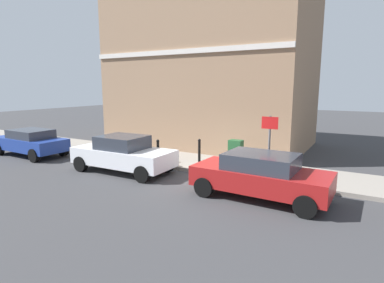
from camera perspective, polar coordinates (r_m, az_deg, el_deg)
ground at (r=11.87m, az=4.25°, el=-7.07°), size 80.00×80.00×0.00m
sidewalk at (r=16.61m, az=-11.88°, el=-2.04°), size 2.75×30.00×0.15m
corner_building at (r=18.99m, az=3.85°, el=13.61°), size 7.24×10.95×9.36m
car_red at (r=10.04m, az=12.39°, el=-5.98°), size 1.98×4.26×1.43m
car_white at (r=13.11m, az=-12.48°, el=-2.19°), size 1.93×4.33×1.50m
car_blue at (r=17.81m, az=-27.44°, el=-0.04°), size 1.84×4.09×1.35m
utility_cabinet at (r=13.12m, az=7.97°, el=-2.41°), size 0.46×0.61×1.15m
bollard_near_cabinet at (r=13.94m, az=1.35°, el=-1.47°), size 0.14×0.14×1.04m
bollard_far_kerb at (r=13.86m, az=-6.24°, el=-1.60°), size 0.14×0.14×1.04m
street_sign at (r=11.60m, az=13.97°, el=0.69°), size 0.08×0.60×2.30m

